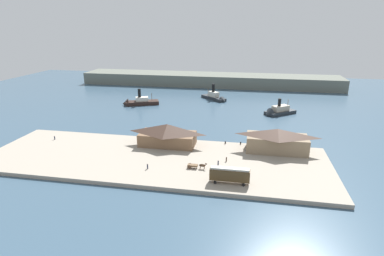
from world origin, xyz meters
name	(u,v)px	position (x,y,z in m)	size (l,w,h in m)	color
ground_plane	(171,138)	(0.00, 0.00, 0.00)	(320.00, 320.00, 0.00)	#385166
quay_promenade	(154,159)	(0.00, -22.00, 0.60)	(110.00, 36.00, 1.20)	#9E9384
seawall_edge	(169,140)	(0.00, -3.60, 0.50)	(110.00, 0.80, 1.00)	gray
ferry_shed_customs_shed	(167,134)	(1.39, -10.33, 5.11)	(19.77, 9.63, 7.68)	brown
ferry_shed_east_terminal	(277,140)	(38.82, -9.23, 5.21)	(20.26, 9.32, 7.90)	#847056
street_tram	(230,174)	(24.93, -34.43, 3.80)	(10.70, 2.51, 4.48)	#4C381E
horse_cart	(196,165)	(14.57, -27.18, 2.12)	(5.85, 1.51, 1.87)	brown
pedestrian_by_tram	(226,159)	(22.99, -20.62, 1.90)	(0.38, 0.38, 1.54)	#4C3D33
pedestrian_walking_east	(148,166)	(0.47, -30.13, 1.96)	(0.41, 0.41, 1.66)	#33384C
pedestrian_near_west_shed	(55,138)	(-41.11, -12.97, 1.90)	(0.38, 0.38, 1.53)	#33384C
pedestrian_walking_west	(218,163)	(20.76, -23.70, 1.93)	(0.40, 0.40, 1.60)	#33384C
mooring_post_east	(241,143)	(26.81, -5.04, 1.65)	(0.44, 0.44, 0.90)	black
mooring_post_west	(225,142)	(21.41, -5.46, 1.65)	(0.44, 0.44, 0.90)	black
ferry_approaching_east	(216,97)	(9.82, 65.75, 1.64)	(16.70, 16.01, 10.38)	#23282D
ferry_outer_harbor	(277,112)	(42.60, 41.03, 1.45)	(16.74, 15.21, 9.89)	#23282D
ferry_moored_east	(138,102)	(-30.49, 46.93, 1.47)	(20.07, 12.70, 10.46)	black
far_headland	(209,80)	(0.00, 110.00, 4.00)	(180.00, 24.00, 8.00)	#60665B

